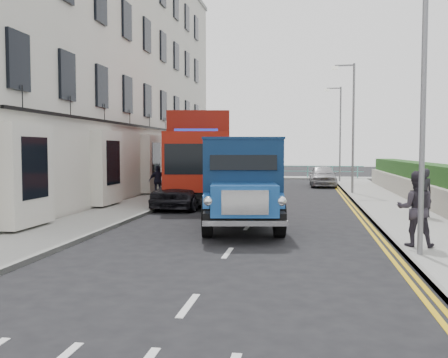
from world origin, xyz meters
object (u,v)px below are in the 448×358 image
Objects in this scene: lamp_far at (339,128)px; parked_car_front at (185,189)px; bedford_lorry at (242,189)px; lamp_near at (418,77)px; red_lorry at (200,155)px; lamp_mid at (351,120)px; pedestrian_east_near at (424,193)px.

lamp_far is 18.94m from parked_car_front.
bedford_lorry is at bearing -100.46° from lamp_far.
lamp_near is 0.85× the size of red_lorry.
red_lorry is 3.05m from parked_car_front.
lamp_mid is 10.00m from lamp_far.
bedford_lorry is at bearing -108.16° from lamp_mid.
bedford_lorry is at bearing -79.40° from red_lorry.
lamp_near is at bearing -67.16° from red_lorry.
lamp_near and lamp_far have the same top height.
parked_car_front is (-7.36, 8.85, -3.22)m from lamp_near.
bedford_lorry is (-4.22, 3.13, -2.74)m from lamp_near.
lamp_far is at bearing 90.00° from lamp_mid.
bedford_lorry is at bearing 7.30° from pedestrian_east_near.
lamp_near reaches higher than parked_car_front.
lamp_near is 11.95m from parked_car_front.
lamp_far is at bearing 70.76° from bedford_lorry.
pedestrian_east_near is (8.97, -2.50, 0.18)m from parked_car_front.
red_lorry is at bearing 92.56° from parked_car_front.
lamp_mid is 8.73m from red_lorry.
lamp_far is 1.16× the size of bedford_lorry.
parked_car_front is at bearing -135.81° from lamp_mid.
lamp_far reaches higher than pedestrian_east_near.
lamp_mid is at bearing 48.19° from parked_car_front.
red_lorry is at bearing 101.25° from bedford_lorry.
red_lorry is 10.38m from pedestrian_east_near.
lamp_mid is 1.00× the size of lamp_far.
pedestrian_east_near reaches higher than parked_car_front.
lamp_near is at bearing 54.17° from pedestrian_east_near.
bedford_lorry is (-4.22, -12.87, -2.74)m from lamp_mid.
lamp_far reaches higher than parked_car_front.
lamp_mid and lamp_far have the same top height.
lamp_far is 4.19× the size of pedestrian_east_near.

